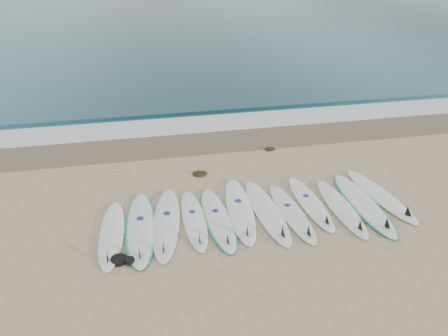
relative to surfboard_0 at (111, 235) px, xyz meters
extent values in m
plane|color=tan|center=(3.16, 0.27, -0.05)|extent=(120.00, 120.00, 0.00)
cube|color=#1A4A53|center=(3.16, 32.77, -0.04)|extent=(120.00, 55.00, 0.03)
cube|color=brown|center=(3.16, 4.37, -0.05)|extent=(120.00, 1.80, 0.01)
cube|color=silver|center=(3.16, 5.77, -0.03)|extent=(120.00, 1.40, 0.04)
cube|color=#1A4A53|center=(3.16, 7.27, 0.00)|extent=(120.00, 1.00, 0.10)
ellipsoid|color=white|center=(0.00, 0.07, -0.01)|extent=(0.63, 2.50, 0.08)
cone|color=black|center=(-0.04, -0.83, 0.13)|extent=(0.22, 0.27, 0.26)
ellipsoid|color=white|center=(0.60, 0.18, -0.01)|extent=(0.68, 2.81, 0.09)
ellipsoid|color=#0DB775|center=(0.60, 0.18, -0.01)|extent=(0.77, 2.83, 0.06)
cone|color=black|center=(0.57, -0.84, 0.16)|extent=(0.25, 0.31, 0.30)
cylinder|color=navy|center=(0.61, 0.44, 0.04)|extent=(0.17, 0.17, 0.01)
ellipsoid|color=white|center=(1.17, 0.26, -0.01)|extent=(0.95, 2.87, 0.09)
cone|color=black|center=(1.03, -0.76, 0.16)|extent=(0.28, 0.33, 0.30)
cylinder|color=navy|center=(1.20, 0.53, 0.04)|extent=(0.18, 0.18, 0.01)
ellipsoid|color=white|center=(1.77, 0.27, -0.01)|extent=(0.51, 2.42, 0.08)
cone|color=black|center=(1.78, -0.61, 0.13)|extent=(0.21, 0.26, 0.26)
cylinder|color=navy|center=(1.77, 0.50, 0.03)|extent=(0.14, 0.14, 0.01)
ellipsoid|color=white|center=(2.30, 0.18, -0.01)|extent=(0.62, 2.57, 0.08)
ellipsoid|color=#0DB775|center=(2.30, 0.18, -0.02)|extent=(0.71, 2.60, 0.06)
cone|color=black|center=(2.33, -0.75, 0.14)|extent=(0.23, 0.28, 0.27)
cylinder|color=navy|center=(2.29, 0.43, 0.03)|extent=(0.15, 0.15, 0.01)
ellipsoid|color=white|center=(2.87, 0.45, -0.01)|extent=(0.80, 2.83, 0.09)
cone|color=black|center=(2.78, -0.57, 0.16)|extent=(0.26, 0.32, 0.30)
cylinder|color=navy|center=(2.89, 0.72, 0.04)|extent=(0.17, 0.17, 0.01)
ellipsoid|color=white|center=(3.45, 0.26, -0.01)|extent=(0.70, 2.79, 0.09)
cone|color=black|center=(3.49, -0.75, 0.15)|extent=(0.25, 0.31, 0.29)
ellipsoid|color=silver|center=(3.98, 0.09, -0.01)|extent=(0.65, 2.53, 0.08)
cone|color=black|center=(4.03, -0.82, 0.13)|extent=(0.23, 0.28, 0.27)
cylinder|color=navy|center=(3.97, 0.33, 0.03)|extent=(0.15, 0.15, 0.01)
ellipsoid|color=white|center=(4.55, 0.40, -0.01)|extent=(0.58, 2.50, 0.08)
cone|color=black|center=(4.57, -0.51, 0.13)|extent=(0.22, 0.27, 0.26)
cylinder|color=navy|center=(4.54, 0.64, 0.03)|extent=(0.15, 0.15, 0.01)
ellipsoid|color=white|center=(5.17, 0.07, -0.01)|extent=(0.53, 2.53, 0.08)
cone|color=black|center=(5.17, -0.85, 0.14)|extent=(0.21, 0.27, 0.27)
ellipsoid|color=white|center=(5.75, 0.11, -0.01)|extent=(0.59, 2.83, 0.09)
ellipsoid|color=#0DB775|center=(5.75, 0.11, -0.01)|extent=(0.69, 2.85, 0.07)
cone|color=black|center=(5.75, -0.92, 0.16)|extent=(0.24, 0.30, 0.30)
ellipsoid|color=white|center=(6.32, 0.37, -0.01)|extent=(0.89, 2.70, 0.09)
cone|color=black|center=(6.45, -0.59, 0.15)|extent=(0.26, 0.31, 0.28)
ellipsoid|color=black|center=(2.22, 2.33, -0.02)|extent=(0.40, 0.31, 0.08)
ellipsoid|color=black|center=(4.48, 3.44, -0.02)|extent=(0.31, 0.24, 0.06)
cylinder|color=black|center=(0.17, -0.82, -0.01)|extent=(0.32, 0.32, 0.08)
cylinder|color=black|center=(0.37, -0.92, 0.03)|extent=(0.20, 0.20, 0.06)
camera|label=1|loc=(0.86, -7.72, 5.52)|focal=35.00mm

